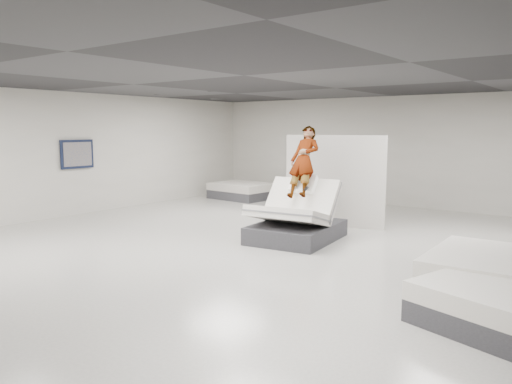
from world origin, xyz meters
The scene contains 9 objects.
room centered at (0.00, 0.00, 1.60)m, with size 14.00×14.04×3.20m.
hero_bed centered at (0.29, 1.33, 0.40)m, with size 1.70×2.13×1.32m.
person centered at (0.24, 1.67, 1.26)m, with size 0.59×0.39×1.62m, color slate.
remote centered at (0.51, 1.35, 1.08)m, with size 0.05×0.14×0.03m, color black.
divider_panel centered at (0.20, 3.12, 1.06)m, with size 2.33×0.11×2.11m, color silver.
flat_bed_right_far centered at (4.12, 0.25, 0.27)m, with size 1.49×1.96×0.53m.
flat_bed_right_near centered at (4.49, -0.89, 0.25)m, with size 1.82×2.12×0.50m.
flat_bed_left_far centered at (-4.37, 5.45, 0.26)m, with size 1.96×1.53×0.51m.
wall_poster centered at (-5.93, 0.50, 1.60)m, with size 0.06×0.95×0.75m.
Camera 1 is at (5.60, -7.13, 2.27)m, focal length 35.00 mm.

